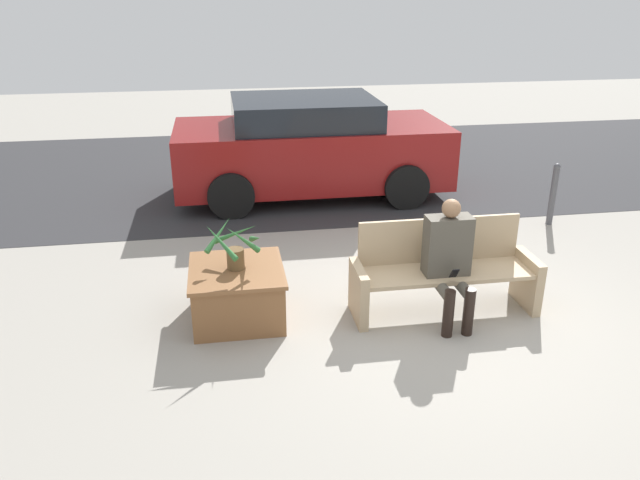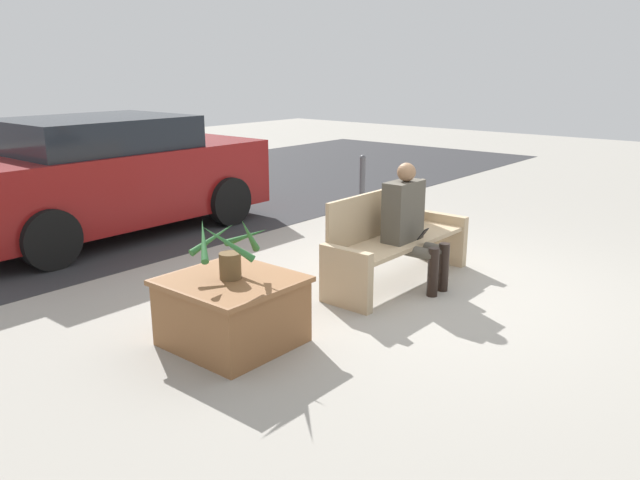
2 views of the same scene
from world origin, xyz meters
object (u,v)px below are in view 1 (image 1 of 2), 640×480
Objects in this scene: planter_box at (237,291)px; potted_plant at (235,247)px; person_seated at (450,256)px; parked_car at (310,147)px; bollard_post at (553,193)px; bench at (443,271)px.

planter_box is 0.47m from potted_plant.
parked_car reaches higher than person_seated.
potted_plant is 4.76m from bollard_post.
potted_plant is at bearing -108.75° from parked_car.
bollard_post is (3.07, -1.85, -0.31)m from parked_car.
parked_car reaches higher than bench.
parked_car reaches higher than planter_box.
bench is at bearing 82.97° from person_seated.
parked_car is (-0.77, 3.92, 0.33)m from bench.
potted_plant reaches higher than planter_box.
potted_plant is at bearing 175.56° from bench.
planter_box is 0.23× the size of parked_car.
parked_car is at bearing 71.27° from planter_box.
planter_box is 1.63× the size of potted_plant.
planter_box is 4.01m from parked_car.
person_seated reaches higher than bollard_post.
potted_plant is 0.67× the size of bollard_post.
planter_box is (-2.05, 0.15, -0.14)m from bench.
potted_plant is (0.00, 0.01, 0.47)m from planter_box.
bollard_post is (4.35, 1.92, -0.31)m from potted_plant.
bench is 3.18× the size of potted_plant.
planter_box is at bearing -156.11° from bollard_post.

